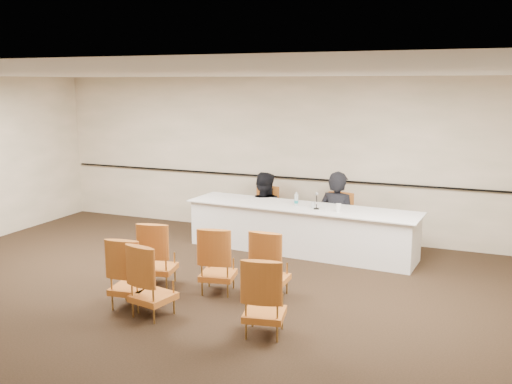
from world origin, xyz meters
TOP-DOWN VIEW (x-y plane):
  - floor at (0.00, 0.00)m, footprint 10.00×10.00m
  - ceiling at (0.00, 0.00)m, footprint 10.00×10.00m
  - wall_back at (0.00, 4.00)m, footprint 10.00×0.04m
  - wall_rail at (0.00, 3.96)m, footprint 9.80×0.04m
  - panel_table at (0.60, 2.87)m, footprint 4.09×1.20m
  - panelist_main at (1.09, 3.43)m, footprint 0.77×0.58m
  - panelist_main_chair at (1.09, 3.43)m, footprint 0.53×0.53m
  - panelist_second at (-0.36, 3.52)m, footprint 0.90×0.74m
  - panelist_second_chair at (-0.36, 3.52)m, footprint 0.53×0.53m
  - papers at (0.91, 2.75)m, footprint 0.35×0.29m
  - microphone at (0.91, 2.73)m, footprint 0.14×0.21m
  - water_bottle at (0.51, 2.88)m, footprint 0.09×0.09m
  - drinking_glass at (0.84, 2.81)m, footprint 0.07×0.07m
  - coffee_cup at (1.31, 2.66)m, footprint 0.09×0.09m
  - aud_chair_front_left at (-0.78, 0.51)m, footprint 0.59×0.59m
  - aud_chair_front_mid at (0.14, 0.58)m, footprint 0.59×0.59m
  - aud_chair_front_right at (0.87, 0.71)m, footprint 0.50×0.50m
  - aud_chair_back_left at (-0.67, -0.32)m, footprint 0.56×0.56m
  - aud_chair_back_mid at (-0.24, -0.47)m, footprint 0.59×0.59m
  - aud_chair_back_right at (1.24, -0.44)m, footprint 0.59×0.59m

SIDE VIEW (x-z plane):
  - floor at x=0.00m, z-range 0.00..0.00m
  - panelist_second at x=-0.36m, z-range -0.45..1.25m
  - panelist_main at x=1.09m, z-range -0.56..1.37m
  - panel_table at x=0.60m, z-range 0.00..0.81m
  - panelist_main_chair at x=1.09m, z-range 0.00..0.95m
  - panelist_second_chair at x=-0.36m, z-range 0.00..0.95m
  - aud_chair_front_left at x=-0.78m, z-range 0.00..0.95m
  - aud_chair_front_mid at x=0.14m, z-range 0.00..0.95m
  - aud_chair_front_right at x=0.87m, z-range 0.00..0.95m
  - aud_chair_back_left at x=-0.67m, z-range 0.00..0.95m
  - aud_chair_back_mid at x=-0.24m, z-range 0.00..0.95m
  - aud_chair_back_right at x=1.24m, z-range 0.00..0.95m
  - papers at x=0.91m, z-range 0.81..0.81m
  - drinking_glass at x=0.84m, z-range 0.81..0.91m
  - coffee_cup at x=1.31m, z-range 0.81..0.95m
  - water_bottle at x=0.51m, z-range 0.81..1.04m
  - microphone at x=0.91m, z-range 0.81..1.08m
  - wall_rail at x=0.00m, z-range 1.09..1.11m
  - wall_back at x=0.00m, z-range 0.00..3.00m
  - ceiling at x=0.00m, z-range 3.00..3.00m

